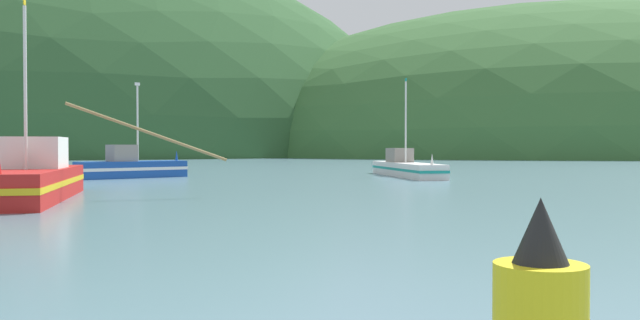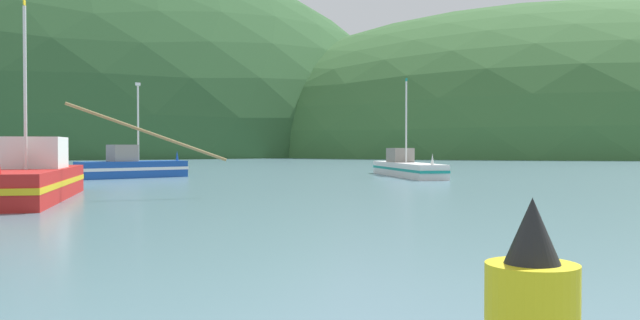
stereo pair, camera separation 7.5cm
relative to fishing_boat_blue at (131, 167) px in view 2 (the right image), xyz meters
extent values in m
ellipsoid|color=#2D562D|center=(-41.94, 130.61, -0.69)|extent=(192.70, 154.16, 104.00)
ellipsoid|color=#516B38|center=(115.13, 145.47, -0.69)|extent=(159.28, 127.42, 39.89)
ellipsoid|color=#386633|center=(93.16, 113.21, -0.69)|extent=(189.19, 151.35, 71.58)
cube|color=#19479E|center=(0.07, 0.04, -0.15)|extent=(6.96, 5.53, 1.09)
cube|color=white|center=(0.07, 0.04, -0.10)|extent=(7.03, 5.59, 0.20)
cone|color=#19479E|center=(2.78, 1.85, 0.74)|extent=(0.28, 0.28, 0.70)
cube|color=gray|center=(-0.52, -0.35, 0.93)|extent=(2.11, 2.05, 1.08)
cylinder|color=silver|center=(0.40, 0.27, 2.86)|extent=(0.12, 0.12, 4.94)
cube|color=white|center=(0.40, 0.27, 5.45)|extent=(0.32, 0.22, 0.20)
cube|color=white|center=(18.38, -0.40, -0.22)|extent=(2.17, 11.69, 0.94)
cube|color=teal|center=(18.38, -0.40, -0.18)|extent=(2.19, 11.80, 0.17)
cone|color=white|center=(18.51, -5.75, 0.60)|extent=(0.20, 0.20, 0.70)
cube|color=gray|center=(18.34, 1.32, 0.74)|extent=(1.45, 2.46, 0.99)
cylinder|color=silver|center=(18.38, -0.19, 3.03)|extent=(0.12, 0.12, 5.57)
cube|color=teal|center=(18.38, -0.19, 5.94)|extent=(0.04, 0.36, 0.20)
cube|color=red|center=(-1.16, -17.77, -0.09)|extent=(3.54, 10.83, 1.20)
cube|color=gold|center=(-1.16, -17.77, -0.03)|extent=(3.57, 10.94, 0.22)
cube|color=silver|center=(-1.23, -16.93, 1.12)|extent=(2.39, 2.86, 1.23)
cylinder|color=silver|center=(-1.08, -18.56, 3.54)|extent=(0.12, 0.12, 6.06)
cube|color=gold|center=(-1.08, -18.56, 6.68)|extent=(0.06, 0.36, 0.20)
cylinder|color=#997F4C|center=(3.20, -17.37, 1.92)|extent=(6.20, 0.69, 2.34)
cone|color=black|center=(8.75, -39.55, 0.74)|extent=(0.42, 0.42, 0.50)
camera|label=1|loc=(6.44, -44.23, 1.37)|focal=37.02mm
camera|label=2|loc=(6.51, -44.24, 1.37)|focal=37.02mm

